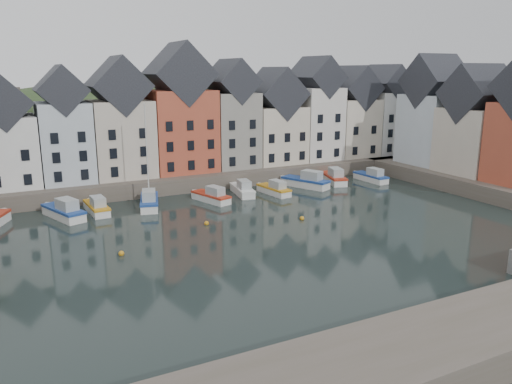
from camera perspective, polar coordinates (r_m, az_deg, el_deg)
ground at (r=47.93m, az=2.31°, el=-5.68°), size 260.00×260.00×0.00m
far_quay at (r=74.40m, az=-8.94°, el=2.00°), size 90.00×16.00×2.00m
right_quay at (r=74.22m, az=26.95°, el=0.63°), size 14.00×54.00×2.00m
hillside at (r=103.69m, az=-13.00°, el=-5.71°), size 153.60×70.40×64.00m
far_terrace at (r=72.39m, az=-6.23°, el=8.07°), size 72.37×8.16×17.78m
right_terrace at (r=75.34m, az=24.05°, el=7.22°), size 8.30×24.25×16.36m
mooring_buoys at (r=50.81m, az=-4.58°, el=-4.39°), size 20.50×5.50×0.50m
boat_b at (r=58.91m, az=-21.06°, el=-2.11°), size 4.25×7.05×2.59m
boat_c at (r=59.92m, az=-17.72°, el=-1.68°), size 2.22×5.99×2.26m
boat_d at (r=60.60m, az=-12.10°, el=-1.01°), size 3.71×6.88×12.57m
boat_e at (r=62.17m, az=-5.07°, el=-0.52°), size 3.50×6.13×2.25m
boat_f at (r=65.45m, az=-1.54°, el=0.27°), size 2.73×6.18×2.29m
boat_g at (r=65.72m, az=2.12°, el=0.29°), size 2.50×5.84×2.17m
boat_h at (r=69.98m, az=5.82°, el=1.18°), size 4.84×7.24×2.67m
boat_i at (r=73.32m, az=8.88°, el=1.63°), size 3.78×6.93×2.54m
boat_j at (r=75.32m, az=13.06°, el=1.70°), size 2.10×6.00×2.27m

